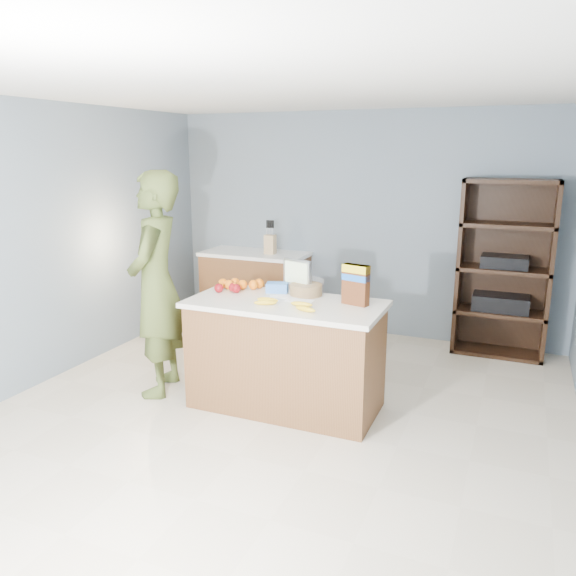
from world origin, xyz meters
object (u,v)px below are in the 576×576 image
at_px(cereal_box, 356,282).
at_px(shelving_unit, 504,272).
at_px(tv, 297,274).
at_px(counter_peninsula, 286,359).
at_px(person, 156,285).

bearing_deg(cereal_box, shelving_unit, 62.18).
bearing_deg(tv, counter_peninsula, -85.03).
relative_size(shelving_unit, tv, 6.38).
bearing_deg(shelving_unit, person, -141.00).
height_order(person, tv, person).
distance_m(person, cereal_box, 1.70).
bearing_deg(person, shelving_unit, 110.41).
relative_size(shelving_unit, person, 0.94).
relative_size(counter_peninsula, person, 0.81).
bearing_deg(tv, cereal_box, -18.66).
xyz_separation_m(counter_peninsula, person, (-1.14, -0.13, 0.54)).
relative_size(counter_peninsula, cereal_box, 4.91).
height_order(counter_peninsula, shelving_unit, shelving_unit).
distance_m(shelving_unit, person, 3.46).
xyz_separation_m(counter_peninsula, cereal_box, (0.54, 0.13, 0.67)).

